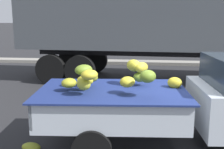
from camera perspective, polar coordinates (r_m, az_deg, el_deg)
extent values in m
plane|color=#28282B|center=(5.83, 12.64, -12.82)|extent=(220.00, 220.00, 0.00)
cube|color=gray|center=(14.61, 8.88, 2.38)|extent=(80.00, 0.80, 0.16)
cube|color=silver|center=(5.27, 0.08, -8.41)|extent=(2.70, 1.88, 0.08)
cube|color=silver|center=(5.97, 0.34, -3.38)|extent=(2.57, 0.25, 0.44)
cube|color=silver|center=(4.41, -0.27, -8.87)|extent=(2.57, 0.25, 0.44)
cube|color=silver|center=(5.30, 13.94, -5.69)|extent=(0.18, 1.68, 0.44)
cube|color=silver|center=(5.38, -13.57, -5.42)|extent=(0.18, 1.68, 0.44)
cube|color=#B21914|center=(6.01, 0.34, -3.68)|extent=(2.47, 0.20, 0.07)
cube|color=navy|center=(5.12, 0.08, -3.26)|extent=(2.83, 2.01, 0.03)
ellipsoid|color=olive|center=(4.57, 7.28, -0.38)|extent=(0.38, 0.38, 0.21)
ellipsoid|color=gold|center=(5.39, 12.65, -1.65)|extent=(0.33, 0.31, 0.21)
ellipsoid|color=gold|center=(4.75, -5.80, -1.94)|extent=(0.35, 0.35, 0.21)
ellipsoid|color=gold|center=(5.04, -8.75, -1.73)|extent=(0.37, 0.38, 0.17)
ellipsoid|color=gold|center=(4.61, -4.63, -0.06)|extent=(0.38, 0.39, 0.17)
ellipsoid|color=gold|center=(4.80, 3.16, -1.52)|extent=(0.37, 0.37, 0.19)
ellipsoid|color=olive|center=(5.38, 5.90, -0.48)|extent=(0.39, 0.36, 0.19)
ellipsoid|color=gold|center=(5.41, 4.43, 1.85)|extent=(0.38, 0.43, 0.23)
ellipsoid|color=#A2A429|center=(5.28, -4.70, -0.54)|extent=(0.40, 0.33, 0.20)
ellipsoid|color=olive|center=(5.26, -5.80, 0.94)|extent=(0.43, 0.42, 0.20)
ellipsoid|color=gold|center=(5.01, -5.50, -1.22)|extent=(0.37, 0.30, 0.17)
ellipsoid|color=gold|center=(5.33, 6.05, 1.41)|extent=(0.34, 0.38, 0.20)
cylinder|color=black|center=(6.14, -2.54, -8.06)|extent=(0.65, 0.25, 0.64)
cylinder|color=black|center=(4.65, -4.15, -14.80)|extent=(0.65, 0.25, 0.64)
cube|color=#4C5156|center=(10.65, 14.53, 12.40)|extent=(12.11, 3.10, 2.70)
cube|color=black|center=(10.73, 14.12, 4.38)|extent=(11.05, 0.96, 0.30)
cylinder|color=black|center=(12.25, -3.52, 2.92)|extent=(1.09, 0.35, 1.08)
cylinder|color=black|center=(9.96, -6.55, 0.85)|extent=(1.09, 0.35, 1.08)
cylinder|color=black|center=(12.53, -8.34, 3.02)|extent=(1.09, 0.35, 1.08)
cylinder|color=black|center=(10.30, -12.34, 1.02)|extent=(1.09, 0.35, 1.08)
ellipsoid|color=#9AA62E|center=(5.42, -16.14, -14.03)|extent=(0.38, 0.25, 0.16)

